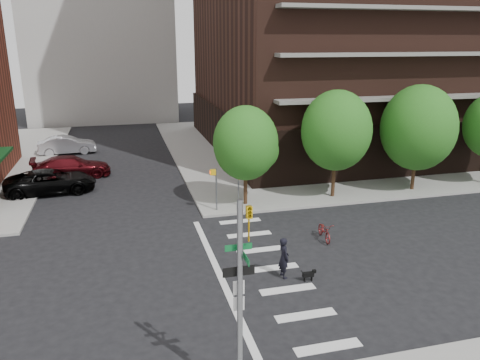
# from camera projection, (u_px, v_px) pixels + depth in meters

# --- Properties ---
(ground) EXTENTS (120.00, 120.00, 0.00)m
(ground) POSITION_uv_depth(u_px,v_px,m) (209.00, 276.00, 20.81)
(ground) COLOR black
(ground) RESTS_ON ground
(sidewalk_ne) EXTENTS (39.00, 33.00, 0.15)m
(sidewalk_ne) POSITION_uv_depth(u_px,v_px,m) (363.00, 143.00, 47.51)
(sidewalk_ne) COLOR gray
(sidewalk_ne) RESTS_ON ground
(crosswalk) EXTENTS (3.85, 13.00, 0.01)m
(crosswalk) POSITION_uv_depth(u_px,v_px,m) (256.00, 270.00, 21.34)
(crosswalk) COLOR silver
(crosswalk) RESTS_ON ground
(tree_a) EXTENTS (4.00, 4.00, 5.90)m
(tree_a) POSITION_uv_depth(u_px,v_px,m) (246.00, 143.00, 28.50)
(tree_a) COLOR #301E11
(tree_a) RESTS_ON sidewalk_ne
(tree_b) EXTENTS (4.50, 4.50, 6.65)m
(tree_b) POSITION_uv_depth(u_px,v_px,m) (336.00, 131.00, 29.79)
(tree_b) COLOR #301E11
(tree_b) RESTS_ON sidewalk_ne
(tree_c) EXTENTS (5.00, 5.00, 6.80)m
(tree_c) POSITION_uv_depth(u_px,v_px,m) (418.00, 128.00, 31.26)
(tree_c) COLOR #301E11
(tree_c) RESTS_ON sidewalk_ne
(traffic_signal) EXTENTS (0.90, 0.75, 6.00)m
(traffic_signal) POSITION_uv_depth(u_px,v_px,m) (241.00, 317.00, 12.97)
(traffic_signal) COLOR slate
(traffic_signal) RESTS_ON sidewalk_s
(pedestrian_signal) EXTENTS (2.18, 0.67, 2.60)m
(pedestrian_signal) POSITION_uv_depth(u_px,v_px,m) (221.00, 182.00, 28.18)
(pedestrian_signal) COLOR slate
(pedestrian_signal) RESTS_ON sidewalk_ne
(parked_car_black) EXTENTS (3.28, 6.14, 1.64)m
(parked_car_black) POSITION_uv_depth(u_px,v_px,m) (51.00, 181.00, 31.89)
(parked_car_black) COLOR black
(parked_car_black) RESTS_ON ground
(parked_car_maroon) EXTENTS (2.81, 5.91, 1.66)m
(parked_car_maroon) POSITION_uv_depth(u_px,v_px,m) (71.00, 167.00, 35.57)
(parked_car_maroon) COLOR #480B10
(parked_car_maroon) RESTS_ON ground
(parked_car_silver) EXTENTS (2.23, 5.22, 1.67)m
(parked_car_silver) POSITION_uv_depth(u_px,v_px,m) (67.00, 145.00, 42.92)
(parked_car_silver) COLOR #BBBCC4
(parked_car_silver) RESTS_ON ground
(scooter) EXTENTS (0.84, 1.90, 0.97)m
(scooter) POSITION_uv_depth(u_px,v_px,m) (325.00, 231.00, 24.51)
(scooter) COLOR maroon
(scooter) RESTS_ON ground
(dog_walker) EXTENTS (0.72, 0.51, 1.86)m
(dog_walker) POSITION_uv_depth(u_px,v_px,m) (284.00, 258.00, 20.48)
(dog_walker) COLOR black
(dog_walker) RESTS_ON ground
(dog) EXTENTS (0.60, 0.18, 0.51)m
(dog) POSITION_uv_depth(u_px,v_px,m) (309.00, 274.00, 20.29)
(dog) COLOR black
(dog) RESTS_ON ground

